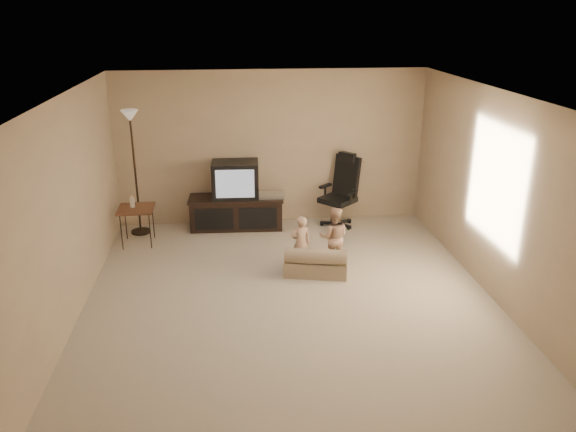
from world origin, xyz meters
name	(u,v)px	position (x,y,z in m)	size (l,w,h in m)	color
floor	(290,297)	(0.00, 0.00, 0.00)	(5.50, 5.50, 0.00)	#C0B398
room_shell	(290,180)	(0.00, 0.00, 1.52)	(5.50, 5.50, 5.50)	silver
tv_stand	(237,200)	(-0.59, 2.49, 0.46)	(1.56, 0.64, 1.10)	black
office_chair	(340,200)	(1.10, 2.40, 0.43)	(0.78, 0.78, 1.20)	black
side_table	(136,209)	(-2.11, 1.95, 0.56)	(0.53, 0.53, 0.78)	brown
floor_lamp	(133,145)	(-2.14, 2.40, 1.43)	(0.31, 0.31, 1.96)	black
child_sofa	(316,263)	(0.42, 0.61, 0.17)	(0.92, 0.64, 0.41)	tan
toddler_left	(301,243)	(0.24, 0.80, 0.39)	(0.28, 0.21, 0.77)	#D8A787
toddler_right	(334,237)	(0.70, 0.86, 0.43)	(0.42, 0.23, 0.86)	#D8A787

